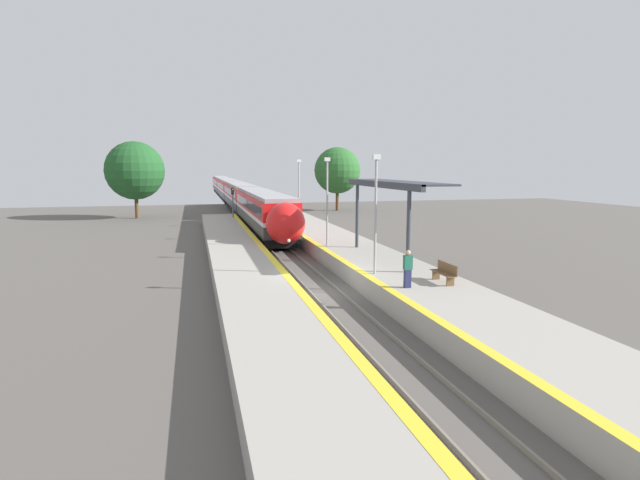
# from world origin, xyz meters

# --- Properties ---
(ground_plane) EXTENTS (120.00, 120.00, 0.00)m
(ground_plane) POSITION_xyz_m (0.00, 0.00, 0.00)
(ground_plane) COLOR #56514C
(rail_left) EXTENTS (0.08, 90.00, 0.15)m
(rail_left) POSITION_xyz_m (-0.72, 0.00, 0.07)
(rail_left) COLOR slate
(rail_left) RESTS_ON ground_plane
(rail_right) EXTENTS (0.08, 90.00, 0.15)m
(rail_right) POSITION_xyz_m (0.72, 0.00, 0.07)
(rail_right) COLOR slate
(rail_right) RESTS_ON ground_plane
(train) EXTENTS (2.82, 91.68, 3.87)m
(train) POSITION_xyz_m (0.00, 54.64, 2.21)
(train) COLOR black
(train) RESTS_ON ground_plane
(platform_right) EXTENTS (4.34, 64.00, 0.99)m
(platform_right) POSITION_xyz_m (3.83, 0.00, 0.49)
(platform_right) COLOR #9E998E
(platform_right) RESTS_ON ground_plane
(platform_left) EXTENTS (3.56, 64.00, 0.99)m
(platform_left) POSITION_xyz_m (-3.44, 0.00, 0.49)
(platform_left) COLOR #9E998E
(platform_left) RESTS_ON ground_plane
(platform_bench) EXTENTS (0.44, 1.76, 0.89)m
(platform_bench) POSITION_xyz_m (4.73, -3.36, 1.46)
(platform_bench) COLOR brown
(platform_bench) RESTS_ON platform_right
(person_waiting) EXTENTS (0.36, 0.22, 1.63)m
(person_waiting) POSITION_xyz_m (2.72, -3.83, 1.82)
(person_waiting) COLOR navy
(person_waiting) RESTS_ON platform_right
(railway_signal) EXTENTS (0.28, 0.28, 3.99)m
(railway_signal) POSITION_xyz_m (-2.17, 28.20, 2.46)
(railway_signal) COLOR #59595E
(railway_signal) RESTS_ON ground_plane
(lamppost_near) EXTENTS (0.36, 0.20, 5.71)m
(lamppost_near) POSITION_xyz_m (2.33, -0.87, 4.23)
(lamppost_near) COLOR #9E9EA3
(lamppost_near) RESTS_ON platform_right
(lamppost_mid) EXTENTS (0.36, 0.20, 5.71)m
(lamppost_mid) POSITION_xyz_m (2.33, 7.99, 4.23)
(lamppost_mid) COLOR #9E9EA3
(lamppost_mid) RESTS_ON platform_right
(lamppost_far) EXTENTS (0.36, 0.20, 5.71)m
(lamppost_far) POSITION_xyz_m (2.33, 16.84, 4.23)
(lamppost_far) COLOR #9E9EA3
(lamppost_far) RESTS_ON platform_right
(station_canopy) EXTENTS (2.02, 10.86, 4.34)m
(station_canopy) POSITION_xyz_m (4.61, 3.05, 5.01)
(station_canopy) COLOR #333842
(station_canopy) RESTS_ON platform_right
(background_tree_left) EXTENTS (6.81, 6.81, 9.04)m
(background_tree_left) POSITION_xyz_m (-12.61, 39.47, 5.62)
(background_tree_left) COLOR brown
(background_tree_left) RESTS_ON ground_plane
(background_tree_right) EXTENTS (6.39, 6.39, 8.76)m
(background_tree_right) POSITION_xyz_m (13.40, 43.74, 5.55)
(background_tree_right) COLOR brown
(background_tree_right) RESTS_ON ground_plane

